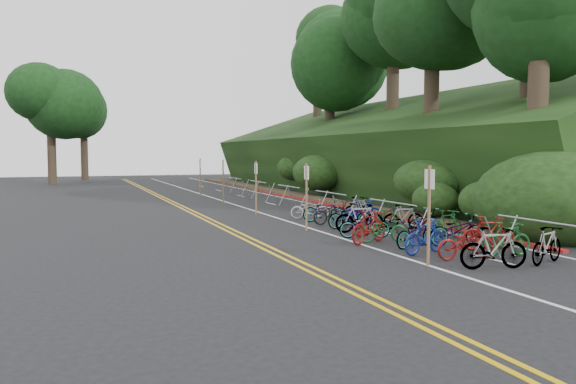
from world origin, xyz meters
TOP-DOWN VIEW (x-y plane):
  - ground at (0.00, 0.00)m, footprint 120.00×120.00m
  - road_markings at (0.63, 10.10)m, footprint 7.47×80.00m
  - red_curb at (5.70, 12.00)m, footprint 0.25×28.00m
  - embankment at (12.96, 19.04)m, footprint 14.30×48.14m
  - tree_cluster at (9.76, 22.04)m, footprint 31.98×53.65m
  - bike_rack_front at (3.42, -3.47)m, footprint 1.15×3.36m
  - bike_racks_rest at (3.00, 13.00)m, footprint 1.14×23.00m
  - signpost_near at (1.00, -2.00)m, footprint 0.08×0.40m
  - signposts_rest at (0.60, 14.00)m, footprint 0.08×18.40m
  - bike_front at (1.31, 1.61)m, footprint 1.18×1.81m
  - bike_valet at (2.97, 2.55)m, footprint 3.53×13.17m

SIDE VIEW (x-z plane):
  - ground at x=0.00m, z-range 0.00..0.00m
  - road_markings at x=0.63m, z-range 0.00..0.01m
  - red_curb at x=5.70m, z-range 0.00..0.10m
  - bike_valet at x=2.97m, z-range -0.06..1.02m
  - bike_front at x=1.31m, z-range 0.00..1.06m
  - bike_racks_rest at x=3.00m, z-range 0.27..1.44m
  - bike_rack_front at x=3.42m, z-range 0.29..1.48m
  - signposts_rest at x=0.60m, z-range 0.18..2.68m
  - signpost_near at x=1.00m, z-range 0.18..2.75m
  - embankment at x=12.96m, z-range -1.99..7.12m
  - tree_cluster at x=9.76m, z-range 2.20..19.75m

